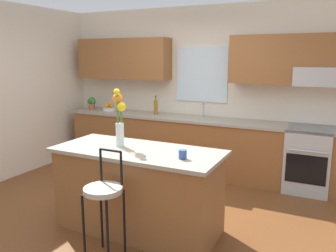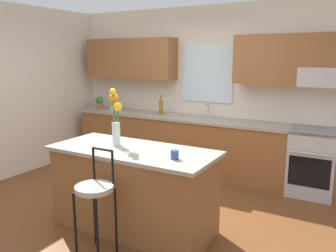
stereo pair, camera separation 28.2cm
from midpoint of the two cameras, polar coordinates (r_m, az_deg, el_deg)
The scene contains 13 objects.
ground_plane at distance 4.41m, azimuth -6.20°, elevation -14.06°, with size 14.00×14.00×0.00m, color brown.
wall_left at distance 5.99m, azimuth -26.12°, elevation 5.07°, with size 0.12×4.60×2.70m, color beige.
back_wall_assembly at distance 5.75m, azimuth 4.47°, elevation 7.59°, with size 5.60×0.50×2.70m.
counter_run at distance 5.67m, azimuth 2.93°, elevation -3.16°, with size 4.56×0.64×0.92m.
sink_faucet at distance 5.65m, azimuth 4.42°, elevation 2.93°, with size 0.02×0.13×0.23m.
oven_range at distance 5.24m, azimuth 20.70°, elevation -5.21°, with size 0.60×0.64×0.92m.
kitchen_island at distance 3.86m, azimuth -7.07°, elevation -10.42°, with size 1.83×0.80×0.92m.
bar_stool_near at distance 3.34m, azimuth -13.02°, elevation -11.04°, with size 0.36×0.36×1.04m.
flower_vase at distance 3.79m, azimuth -10.15°, elevation 1.68°, with size 0.16×0.14×0.64m.
mug_ceramic at distance 3.34m, azimuth 0.01°, elevation -4.73°, with size 0.08×0.08×0.09m, color #33518C.
fruit_bowl_oranges at distance 6.41m, azimuth -10.92°, elevation 2.97°, with size 0.24×0.24×0.16m.
bottle_olive_oil at distance 5.87m, azimuth -3.41°, elevation 3.14°, with size 0.06×0.06×0.32m.
potted_plant_small at distance 6.64m, azimuth -13.71°, elevation 3.83°, with size 0.19×0.13×0.23m.
Camera 1 is at (2.04, -3.41, 1.90)m, focal length 36.88 mm.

